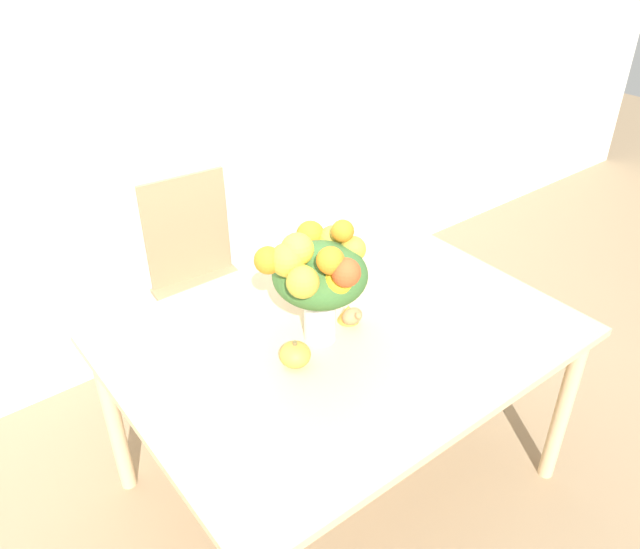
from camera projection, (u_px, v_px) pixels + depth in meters
The scene contains 7 objects.
ground_plane at pixel (339, 478), 2.55m from camera, with size 12.00×12.00×0.00m, color #8E7556.
wall_back at pixel (160, 79), 2.64m from camera, with size 8.00×0.06×2.70m.
dining_table at pixel (342, 350), 2.18m from camera, with size 1.49×1.12×0.75m.
flower_vase at pixel (319, 274), 1.96m from camera, with size 0.39×0.40×0.44m.
pumpkin at pixel (295, 354), 1.98m from camera, with size 0.10×0.10×0.09m.
turkey_figurine at pixel (350, 314), 2.17m from camera, with size 0.08×0.10×0.06m.
dining_chair_near_window at pixel (203, 281), 2.87m from camera, with size 0.46×0.46×0.98m.
Camera 1 is at (-1.11, -1.29, 2.07)m, focal length 35.00 mm.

